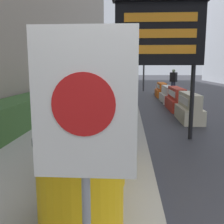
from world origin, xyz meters
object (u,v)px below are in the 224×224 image
object	(u,v)px
barrel_drum_foreground	(81,181)
traffic_cone_near	(166,97)
jersey_barrier_cream	(189,109)
pedestrian_worker	(173,79)
warning_sign	(84,119)
jersey_barrier_red_striped	(176,100)
barrel_drum_back	(99,133)
traffic_cone_mid	(157,89)
barrel_drum_middle	(94,150)
message_board	(159,34)
jersey_barrier_white	(168,95)
jersey_barrier_orange_far	(162,91)
traffic_light_near_curb	(144,49)

from	to	relation	value
barrel_drum_foreground	traffic_cone_near	size ratio (longest dim) A/B	1.44
jersey_barrier_cream	traffic_cone_near	xyz separation A→B (m)	(-0.14, 4.26, -0.09)
jersey_barrier_cream	pedestrian_worker	distance (m)	9.19
warning_sign	jersey_barrier_red_striped	size ratio (longest dim) A/B	0.86
jersey_barrier_cream	traffic_cone_near	size ratio (longest dim) A/B	2.76
jersey_barrier_red_striped	warning_sign	bearing A→B (deg)	-103.70
barrel_drum_back	pedestrian_worker	world-z (taller)	pedestrian_worker
jersey_barrier_cream	traffic_cone_mid	world-z (taller)	jersey_barrier_cream
traffic_cone_near	barrel_drum_middle	bearing A→B (deg)	-103.43
jersey_barrier_cream	barrel_drum_back	bearing A→B (deg)	-120.13
warning_sign	barrel_drum_foreground	bearing A→B (deg)	103.41
message_board	traffic_cone_mid	world-z (taller)	message_board
barrel_drum_foreground	jersey_barrier_cream	distance (m)	6.47
barrel_drum_foreground	jersey_barrier_white	xyz separation A→B (m)	(2.38, 10.71, -0.27)
message_board	traffic_cone_mid	bearing A→B (deg)	83.92
jersey_barrier_cream	pedestrian_worker	bearing A→B (deg)	83.76
jersey_barrier_red_striped	traffic_cone_near	bearing A→B (deg)	94.26
jersey_barrier_cream	barrel_drum_foreground	bearing A→B (deg)	-111.55
jersey_barrier_orange_far	pedestrian_worker	world-z (taller)	pedestrian_worker
barrel_drum_foreground	warning_sign	xyz separation A→B (m)	(0.17, -0.71, 0.75)
jersey_barrier_red_striped	barrel_drum_foreground	bearing A→B (deg)	-105.91
traffic_cone_near	traffic_light_near_curb	bearing A→B (deg)	95.95
barrel_drum_foreground	traffic_cone_near	world-z (taller)	barrel_drum_foreground
traffic_cone_near	traffic_cone_mid	size ratio (longest dim) A/B	0.84
barrel_drum_back	traffic_cone_mid	world-z (taller)	barrel_drum_back
barrel_drum_foreground	message_board	xyz separation A→B (m)	(1.13, 3.85, 1.82)
traffic_light_near_curb	barrel_drum_middle	bearing A→B (deg)	-95.46
warning_sign	jersey_barrier_red_striped	bearing A→B (deg)	76.30
barrel_drum_middle	jersey_barrier_orange_far	bearing A→B (deg)	78.93
jersey_barrier_cream	jersey_barrier_orange_far	bearing A→B (deg)	90.00
traffic_light_near_curb	jersey_barrier_cream	bearing A→B (deg)	-85.60
jersey_barrier_white	traffic_cone_mid	world-z (taller)	jersey_barrier_white
barrel_drum_middle	pedestrian_worker	xyz separation A→B (m)	(3.37, 14.20, 0.33)
barrel_drum_middle	message_board	bearing A→B (deg)	68.76
warning_sign	traffic_cone_near	world-z (taller)	warning_sign
jersey_barrier_red_striped	jersey_barrier_white	world-z (taller)	jersey_barrier_red_striped
message_board	jersey_barrier_white	size ratio (longest dim) A/B	1.56
jersey_barrier_red_striped	traffic_light_near_curb	distance (m)	9.06
jersey_barrier_cream	traffic_light_near_curb	xyz separation A→B (m)	(-0.84, 10.96, 2.61)
barrel_drum_middle	message_board	distance (m)	3.62
barrel_drum_middle	traffic_cone_mid	distance (m)	13.84
traffic_cone_near	jersey_barrier_cream	bearing A→B (deg)	-88.05
warning_sign	jersey_barrier_cream	distance (m)	7.15
warning_sign	traffic_cone_near	xyz separation A→B (m)	(2.06, 10.99, -1.06)
message_board	jersey_barrier_orange_far	size ratio (longest dim) A/B	1.87
jersey_barrier_cream	traffic_cone_near	world-z (taller)	jersey_barrier_cream
warning_sign	jersey_barrier_cream	xyz separation A→B (m)	(2.21, 6.73, -0.97)
jersey_barrier_red_striped	jersey_barrier_cream	bearing A→B (deg)	-90.00
message_board	traffic_cone_mid	size ratio (longest dim) A/B	4.38
jersey_barrier_cream	jersey_barrier_red_striped	distance (m)	2.32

